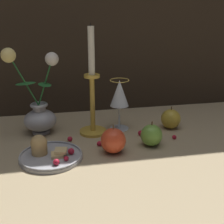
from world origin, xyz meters
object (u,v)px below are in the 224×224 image
vase (38,110)px  wine_glass (119,95)px  apple_beside_vase (113,141)px  apple_at_table_edge (151,135)px  candlestick (92,97)px  apple_near_glass (171,119)px  plate_with_pastries (48,153)px

vase → wine_glass: vase is taller
vase → apple_beside_vase: (0.23, -0.20, -0.05)m
wine_glass → apple_at_table_edge: bearing=-65.7°
candlestick → apple_near_glass: (0.29, -0.01, -0.10)m
candlestick → apple_at_table_edge: candlestick is taller
apple_beside_vase → plate_with_pastries: bearing=-179.8°
plate_with_pastries → wine_glass: bearing=35.6°
candlestick → apple_beside_vase: 0.20m
candlestick → plate_with_pastries: bearing=-133.9°
vase → wine_glass: (0.29, -0.02, 0.04)m
plate_with_pastries → apple_near_glass: 0.48m
wine_glass → apple_near_glass: size_ratio=2.20×
plate_with_pastries → apple_beside_vase: size_ratio=2.08×
wine_glass → apple_beside_vase: size_ratio=2.04×
candlestick → apple_near_glass: bearing=-2.3°
vase → apple_beside_vase: size_ratio=3.36×
vase → apple_at_table_edge: 0.41m
apple_at_table_edge → vase: bearing=153.7°
apple_near_glass → apple_beside_vase: bearing=-148.5°
vase → plate_with_pastries: (0.03, -0.20, -0.07)m
vase → apple_beside_vase: 0.31m
vase → apple_at_table_edge: bearing=-26.3°
apple_beside_vase → apple_near_glass: 0.29m
plate_with_pastries → candlestick: (0.16, 0.17, 0.12)m
apple_near_glass → apple_at_table_edge: size_ratio=1.01×
wine_glass → apple_beside_vase: wine_glass is taller
vase → plate_with_pastries: vase is taller
candlestick → apple_near_glass: 0.31m
wine_glass → candlestick: (-0.10, -0.02, 0.01)m
plate_with_pastries → apple_beside_vase: (0.20, 0.00, 0.02)m
plate_with_pastries → candlestick: size_ratio=0.50×
vase → apple_near_glass: (0.48, -0.05, -0.05)m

